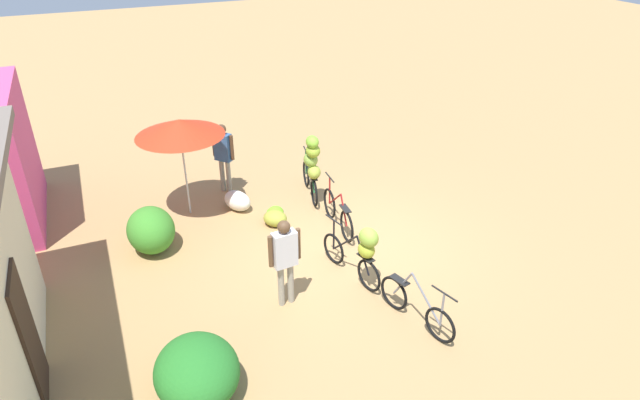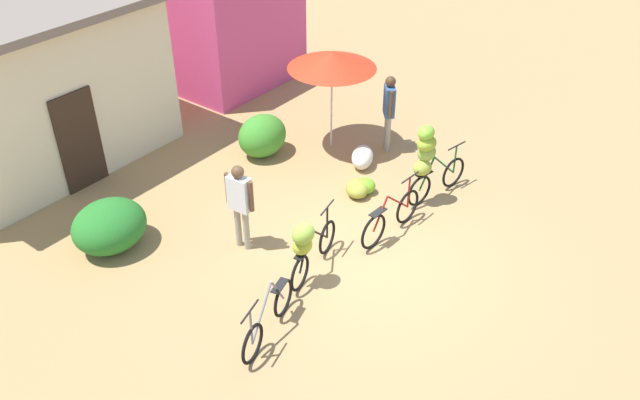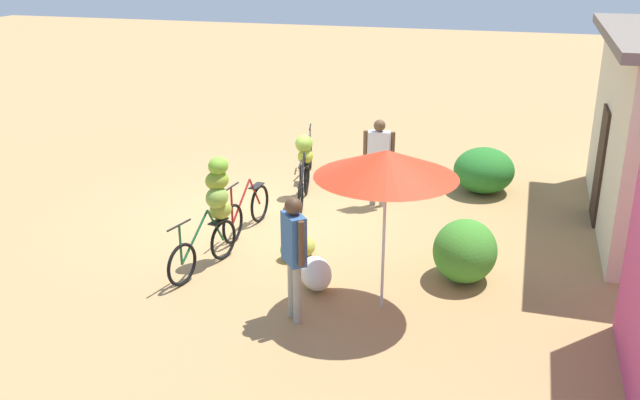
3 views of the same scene
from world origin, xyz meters
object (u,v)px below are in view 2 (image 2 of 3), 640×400
at_px(bicycle_center_loaded, 391,217).
at_px(bicycle_by_shop, 429,158).
at_px(person_bystander, 240,199).
at_px(bicycle_leftmost, 268,318).
at_px(bicycle_near_pile, 307,244).
at_px(shop_pink, 224,25).
at_px(produce_sack, 362,157).
at_px(building_low, 19,85).
at_px(banana_pile_on_ground, 360,188).
at_px(person_vendor, 389,105).
at_px(market_umbrella, 332,60).

relative_size(bicycle_center_loaded, bicycle_by_shop, 1.00).
bearing_deg(person_bystander, bicycle_leftmost, -127.16).
relative_size(bicycle_near_pile, bicycle_by_shop, 0.97).
relative_size(shop_pink, produce_sack, 4.57).
relative_size(building_low, banana_pile_on_ground, 7.31).
distance_m(bicycle_near_pile, person_vendor, 4.62).
height_order(market_umbrella, bicycle_near_pile, market_umbrella).
bearing_deg(bicycle_leftmost, produce_sack, 18.66).
xyz_separation_m(bicycle_near_pile, bicycle_by_shop, (3.16, -0.38, 0.24)).
bearing_deg(bicycle_leftmost, bicycle_by_shop, -0.61).
bearing_deg(bicycle_leftmost, person_vendor, 15.80).
xyz_separation_m(produce_sack, person_vendor, (0.95, 0.00, 0.82)).
bearing_deg(produce_sack, banana_pile_on_ground, -147.66).
xyz_separation_m(market_umbrella, bicycle_by_shop, (-0.60, -2.69, -1.06)).
bearing_deg(building_low, person_bystander, -85.58).
bearing_deg(bicycle_by_shop, banana_pile_on_ground, 117.82).
xyz_separation_m(bicycle_near_pile, produce_sack, (3.48, 1.30, -0.50)).
distance_m(bicycle_near_pile, bicycle_by_shop, 3.19).
bearing_deg(market_umbrella, shop_pink, 73.82).
xyz_separation_m(market_umbrella, bicycle_leftmost, (-5.10, -2.64, -1.68)).
xyz_separation_m(bicycle_leftmost, person_bystander, (1.33, 1.76, 0.67)).
relative_size(building_low, shop_pink, 1.75).
relative_size(market_umbrella, bicycle_center_loaded, 1.31).
xyz_separation_m(bicycle_center_loaded, bicycle_by_shop, (1.30, 0.04, 0.60)).
height_order(bicycle_leftmost, produce_sack, bicycle_leftmost).
distance_m(market_umbrella, bicycle_near_pile, 4.60).
xyz_separation_m(bicycle_leftmost, bicycle_by_shop, (4.50, -0.05, 0.62)).
distance_m(market_umbrella, person_vendor, 1.56).
relative_size(building_low, bicycle_center_loaded, 3.35).
bearing_deg(market_umbrella, bicycle_by_shop, -102.49).
relative_size(bicycle_leftmost, produce_sack, 2.26).
height_order(bicycle_center_loaded, person_bystander, person_bystander).
bearing_deg(market_umbrella, bicycle_near_pile, -148.36).
relative_size(building_low, bicycle_by_shop, 3.36).
xyz_separation_m(shop_pink, produce_sack, (-1.54, -5.37, -1.23)).
relative_size(bicycle_near_pile, banana_pile_on_ground, 2.12).
bearing_deg(person_bystander, bicycle_near_pile, -89.61).
relative_size(shop_pink, market_umbrella, 1.46).
bearing_deg(market_umbrella, banana_pile_on_ground, -126.61).
distance_m(market_umbrella, bicycle_center_loaded, 3.72).
bearing_deg(person_vendor, bicycle_by_shop, -126.98).
xyz_separation_m(building_low, banana_pile_on_ground, (3.02, -6.29, -1.51)).
bearing_deg(bicycle_leftmost, bicycle_near_pile, 13.81).
distance_m(market_umbrella, produce_sack, 2.08).
xyz_separation_m(bicycle_center_loaded, produce_sack, (1.62, 1.72, -0.14)).
bearing_deg(bicycle_by_shop, person_vendor, 53.02).
distance_m(shop_pink, banana_pile_on_ground, 6.55).
bearing_deg(bicycle_center_loaded, banana_pile_on_ground, 58.17).
distance_m(building_low, person_vendor, 7.53).
bearing_deg(bicycle_near_pile, market_umbrella, 31.64).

